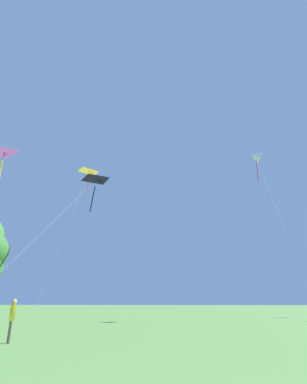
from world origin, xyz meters
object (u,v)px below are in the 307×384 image
(kite_yellow_diamond, at_px, (88,176))
(kite_white_distant, at_px, (256,157))
(kite_black_large, at_px, (93,185))
(person_with_spool, at_px, (12,316))
(kite_pink_low, at_px, (1,164))

(kite_yellow_diamond, bearing_deg, kite_white_distant, -10.78)
(kite_black_large, bearing_deg, person_with_spool, -88.99)
(kite_yellow_diamond, height_order, kite_pink_low, kite_yellow_diamond)
(kite_white_distant, bearing_deg, kite_black_large, -141.96)
(kite_pink_low, relative_size, kite_black_large, 1.29)
(kite_black_large, xyz_separation_m, person_with_spool, (0.16, -9.15, -9.27))
(kite_white_distant, bearing_deg, kite_yellow_diamond, 169.22)
(kite_yellow_diamond, relative_size, kite_black_large, 1.74)
(kite_white_distant, height_order, kite_yellow_diamond, kite_yellow_diamond)
(kite_yellow_diamond, xyz_separation_m, kite_pink_low, (-1.92, -16.10, -5.66))
(kite_white_distant, height_order, kite_pink_low, kite_white_distant)
(kite_pink_low, xyz_separation_m, person_with_spool, (8.75, -9.53, -11.80))
(kite_white_distant, height_order, kite_black_large, kite_white_distant)
(kite_white_distant, relative_size, kite_pink_low, 1.26)
(kite_black_large, relative_size, person_with_spool, 6.97)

